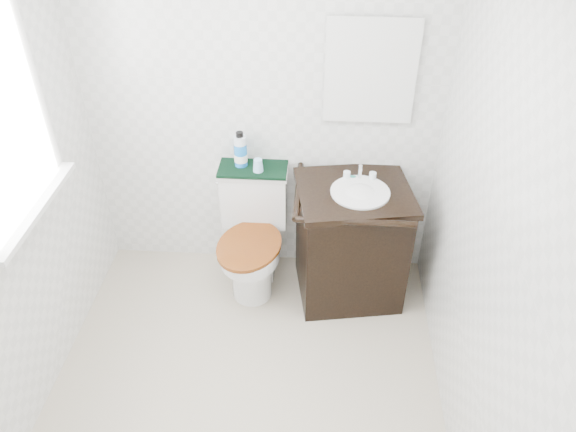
# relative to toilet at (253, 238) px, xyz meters

# --- Properties ---
(floor) EXTENTS (2.40, 2.40, 0.00)m
(floor) POSITION_rel_toilet_xyz_m (0.05, -0.97, -0.36)
(floor) COLOR #A99D88
(floor) RESTS_ON ground
(wall_back) EXTENTS (2.40, 0.00, 2.40)m
(wall_back) POSITION_rel_toilet_xyz_m (0.05, 0.23, 0.84)
(wall_back) COLOR silver
(wall_back) RESTS_ON ground
(wall_right) EXTENTS (0.00, 2.40, 2.40)m
(wall_right) POSITION_rel_toilet_xyz_m (1.15, -0.97, 0.84)
(wall_right) COLOR silver
(wall_right) RESTS_ON ground
(mirror) EXTENTS (0.50, 0.02, 0.60)m
(mirror) POSITION_rel_toilet_xyz_m (0.68, 0.21, 1.09)
(mirror) COLOR silver
(mirror) RESTS_ON wall_back
(toilet) EXTENTS (0.48, 0.67, 0.81)m
(toilet) POSITION_rel_toilet_xyz_m (0.00, 0.00, 0.00)
(toilet) COLOR silver
(toilet) RESTS_ON floor
(vanity) EXTENTS (0.77, 0.69, 0.92)m
(vanity) POSITION_rel_toilet_xyz_m (0.64, -0.06, 0.07)
(vanity) COLOR black
(vanity) RESTS_ON floor
(trash_bin) EXTENTS (0.21, 0.17, 0.30)m
(trash_bin) POSITION_rel_toilet_xyz_m (0.44, -0.14, -0.20)
(trash_bin) COLOR silver
(trash_bin) RESTS_ON floor
(towel) EXTENTS (0.43, 0.22, 0.02)m
(towel) POSITION_rel_toilet_xyz_m (0.00, 0.12, 0.47)
(towel) COLOR black
(towel) RESTS_ON toilet
(mouthwash_bottle) EXTENTS (0.08, 0.08, 0.23)m
(mouthwash_bottle) POSITION_rel_toilet_xyz_m (-0.08, 0.15, 0.58)
(mouthwash_bottle) COLOR blue
(mouthwash_bottle) RESTS_ON towel
(cup) EXTENTS (0.07, 0.07, 0.08)m
(cup) POSITION_rel_toilet_xyz_m (0.04, 0.09, 0.52)
(cup) COLOR #95CBF5
(cup) RESTS_ON towel
(soap_bar) EXTENTS (0.06, 0.04, 0.02)m
(soap_bar) POSITION_rel_toilet_xyz_m (0.62, 0.06, 0.47)
(soap_bar) COLOR #187767
(soap_bar) RESTS_ON vanity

